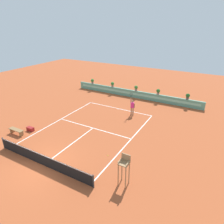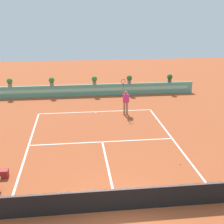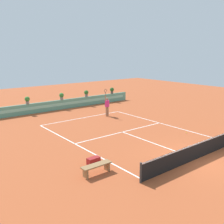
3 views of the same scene
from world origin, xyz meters
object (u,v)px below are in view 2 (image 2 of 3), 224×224
tennis_player (126,100)px  potted_plant_far_left (10,82)px  potted_plant_far_right (170,78)px  potted_plant_centre (94,80)px  gear_bag (0,174)px  tennis_ball_near_baseline (180,164)px  potted_plant_left (52,81)px  potted_plant_right (129,79)px

tennis_player → potted_plant_far_left: tennis_player is taller
potted_plant_far_right → potted_plant_centre: size_ratio=1.00×
gear_bag → potted_plant_far_left: potted_plant_far_left is taller
tennis_player → potted_plant_centre: tennis_player is taller
tennis_ball_near_baseline → potted_plant_centre: 13.61m
gear_bag → potted_plant_left: (1.52, 13.33, 1.23)m
potted_plant_far_right → gear_bag: bearing=-131.6°
tennis_player → potted_plant_far_left: 10.42m
potted_plant_centre → gear_bag: bearing=-111.1°
potted_plant_far_right → potted_plant_far_left: 13.75m
tennis_player → potted_plant_far_left: (-8.93, 5.36, 0.36)m
gear_bag → potted_plant_right: bearing=58.4°
tennis_player → potted_plant_left: tennis_player is taller
potted_plant_centre → potted_plant_left: (-3.63, 0.00, 0.00)m
gear_bag → potted_plant_centre: bearing=68.9°
potted_plant_centre → potted_plant_right: size_ratio=1.00×
potted_plant_centre → tennis_ball_near_baseline: bearing=-75.9°
gear_bag → tennis_player: size_ratio=0.27×
gear_bag → potted_plant_far_left: bearing=98.2°
tennis_ball_near_baseline → potted_plant_far_left: bearing=128.3°
tennis_player → potted_plant_far_left: bearing=149.1°
potted_plant_far_left → potted_plant_far_right: bearing=0.0°
potted_plant_centre → potted_plant_left: size_ratio=1.00×
tennis_ball_near_baseline → potted_plant_far_left: (-10.37, 13.13, 1.38)m
potted_plant_far_left → potted_plant_right: bearing=0.0°
tennis_player → potted_plant_centre: bearing=109.1°
gear_bag → tennis_player: tennis_player is taller
tennis_player → potted_plant_left: 7.67m
potted_plant_far_right → tennis_ball_near_baseline: bearing=-104.4°
potted_plant_far_right → potted_plant_right: (-3.63, 0.00, 0.00)m
tennis_player → potted_plant_far_right: 7.21m
gear_bag → potted_plant_far_right: size_ratio=0.97×
gear_bag → potted_plant_centre: (5.15, 13.33, 1.23)m
tennis_ball_near_baseline → potted_plant_right: bearing=91.1°
potted_plant_far_right → potted_plant_centre: 6.67m
gear_bag → tennis_player: 10.65m
tennis_player → gear_bag: bearing=-131.3°
potted_plant_centre → potted_plant_left: same height
tennis_player → potted_plant_centre: size_ratio=3.57×
potted_plant_centre → potted_plant_far_left: same height
potted_plant_far_left → potted_plant_left: (3.45, 0.00, 0.00)m
potted_plant_centre → potted_plant_right: 3.05m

